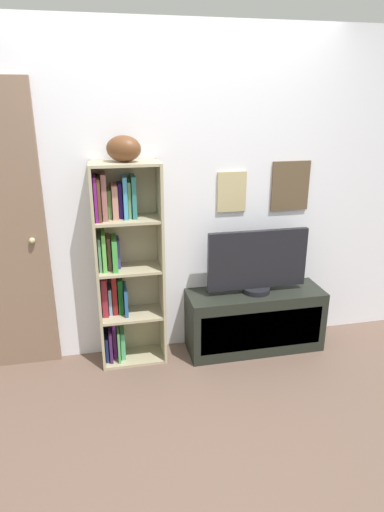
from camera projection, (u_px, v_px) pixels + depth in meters
The scene contains 6 objects.
ground at pixel (207, 438), 2.71m from camera, with size 5.20×5.20×0.04m, color brown.
back_wall at pixel (173, 199), 3.33m from camera, with size 4.80×0.08×2.47m.
bookshelf at pixel (122, 263), 3.27m from camera, with size 0.49×0.28×1.55m.
football at pixel (124, 149), 2.96m from camera, with size 0.24×0.18×0.18m, color brown.
tv_stand at pixel (254, 320), 3.58m from camera, with size 1.09×0.37×0.50m.
television at pixel (258, 262), 3.41m from camera, with size 0.79×0.22×0.51m.
Camera 1 is at (-0.54, -2.10, 1.96)m, focal length 30.87 mm.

